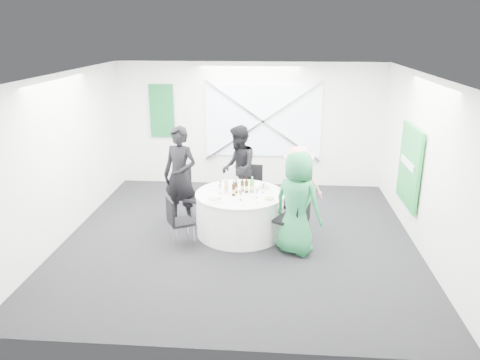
# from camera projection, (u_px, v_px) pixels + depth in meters

# --- Properties ---
(floor) EXTENTS (6.00, 6.00, 0.00)m
(floor) POSITION_uv_depth(u_px,v_px,m) (239.00, 238.00, 8.19)
(floor) COLOR black
(floor) RESTS_ON ground
(ceiling) EXTENTS (6.00, 6.00, 0.00)m
(ceiling) POSITION_uv_depth(u_px,v_px,m) (239.00, 75.00, 7.31)
(ceiling) COLOR white
(ceiling) RESTS_ON wall_back
(wall_back) EXTENTS (6.00, 0.00, 6.00)m
(wall_back) POSITION_uv_depth(u_px,v_px,m) (250.00, 125.00, 10.59)
(wall_back) COLOR white
(wall_back) RESTS_ON floor
(wall_front) EXTENTS (6.00, 0.00, 6.00)m
(wall_front) POSITION_uv_depth(u_px,v_px,m) (216.00, 238.00, 4.91)
(wall_front) COLOR white
(wall_front) RESTS_ON floor
(wall_left) EXTENTS (0.00, 6.00, 6.00)m
(wall_left) POSITION_uv_depth(u_px,v_px,m) (64.00, 157.00, 7.98)
(wall_left) COLOR white
(wall_left) RESTS_ON floor
(wall_right) EXTENTS (0.00, 6.00, 6.00)m
(wall_right) POSITION_uv_depth(u_px,v_px,m) (424.00, 165.00, 7.53)
(wall_right) COLOR white
(wall_right) RESTS_ON floor
(window_panel) EXTENTS (2.60, 0.03, 1.60)m
(window_panel) POSITION_uv_depth(u_px,v_px,m) (263.00, 121.00, 10.50)
(window_panel) COLOR silver
(window_panel) RESTS_ON wall_back
(window_brace_a) EXTENTS (2.63, 0.05, 1.84)m
(window_brace_a) POSITION_uv_depth(u_px,v_px,m) (263.00, 121.00, 10.46)
(window_brace_a) COLOR silver
(window_brace_a) RESTS_ON window_panel
(window_brace_b) EXTENTS (2.63, 0.05, 1.84)m
(window_brace_b) POSITION_uv_depth(u_px,v_px,m) (263.00, 121.00, 10.46)
(window_brace_b) COLOR silver
(window_brace_b) RESTS_ON window_panel
(green_banner) EXTENTS (0.55, 0.04, 1.20)m
(green_banner) POSITION_uv_depth(u_px,v_px,m) (162.00, 111.00, 10.60)
(green_banner) COLOR #125E2B
(green_banner) RESTS_ON wall_back
(green_sign) EXTENTS (0.05, 1.20, 1.40)m
(green_sign) POSITION_uv_depth(u_px,v_px,m) (409.00, 166.00, 8.16)
(green_sign) COLOR #198E36
(green_sign) RESTS_ON wall_right
(banquet_table) EXTENTS (1.56, 1.56, 0.76)m
(banquet_table) POSITION_uv_depth(u_px,v_px,m) (240.00, 213.00, 8.26)
(banquet_table) COLOR white
(banquet_table) RESTS_ON floor
(chair_back) EXTENTS (0.49, 0.50, 0.96)m
(chair_back) POSITION_uv_depth(u_px,v_px,m) (251.00, 185.00, 9.15)
(chair_back) COLOR black
(chair_back) RESTS_ON floor
(chair_back_left) EXTENTS (0.62, 0.62, 1.01)m
(chair_back_left) POSITION_uv_depth(u_px,v_px,m) (189.00, 191.00, 8.73)
(chair_back_left) COLOR black
(chair_back_left) RESTS_ON floor
(chair_back_right) EXTENTS (0.61, 0.60, 1.03)m
(chair_back_right) POSITION_uv_depth(u_px,v_px,m) (295.00, 196.00, 8.45)
(chair_back_right) COLOR black
(chair_back_right) RESTS_ON floor
(chair_front_right) EXTENTS (0.63, 0.63, 1.01)m
(chair_front_right) POSITION_uv_depth(u_px,v_px,m) (296.00, 215.00, 7.60)
(chair_front_right) COLOR black
(chair_front_right) RESTS_ON floor
(chair_front_left) EXTENTS (0.52, 0.52, 0.84)m
(chair_front_left) POSITION_uv_depth(u_px,v_px,m) (177.00, 219.00, 7.76)
(chair_front_left) COLOR black
(chair_front_left) RESTS_ON floor
(person_man_back_left) EXTENTS (0.78, 0.64, 1.83)m
(person_man_back_left) POSITION_uv_depth(u_px,v_px,m) (180.00, 176.00, 8.58)
(person_man_back_left) COLOR black
(person_man_back_left) RESTS_ON floor
(person_man_back) EXTENTS (0.54, 0.87, 1.71)m
(person_man_back) POSITION_uv_depth(u_px,v_px,m) (239.00, 169.00, 9.22)
(person_man_back) COLOR black
(person_man_back) RESTS_ON floor
(person_woman_pink) EXTENTS (1.08, 0.76, 1.53)m
(person_woman_pink) POSITION_uv_depth(u_px,v_px,m) (298.00, 188.00, 8.40)
(person_woman_pink) COLOR #DE948F
(person_woman_pink) RESTS_ON floor
(person_woman_green) EXTENTS (0.99, 0.91, 1.70)m
(person_woman_green) POSITION_uv_depth(u_px,v_px,m) (297.00, 203.00, 7.43)
(person_woman_green) COLOR #217A44
(person_woman_green) RESTS_ON floor
(plate_back) EXTENTS (0.27, 0.27, 0.01)m
(plate_back) POSITION_uv_depth(u_px,v_px,m) (246.00, 183.00, 8.63)
(plate_back) COLOR white
(plate_back) RESTS_ON banquet_table
(plate_back_left) EXTENTS (0.28, 0.28, 0.01)m
(plate_back_left) POSITION_uv_depth(u_px,v_px,m) (215.00, 188.00, 8.39)
(plate_back_left) COLOR white
(plate_back_left) RESTS_ON banquet_table
(plate_back_right) EXTENTS (0.27, 0.27, 0.04)m
(plate_back_right) POSITION_uv_depth(u_px,v_px,m) (264.00, 187.00, 8.37)
(plate_back_right) COLOR white
(plate_back_right) RESTS_ON banquet_table
(plate_front_right) EXTENTS (0.24, 0.24, 0.04)m
(plate_front_right) POSITION_uv_depth(u_px,v_px,m) (269.00, 199.00, 7.81)
(plate_front_right) COLOR white
(plate_front_right) RESTS_ON banquet_table
(plate_front_left) EXTENTS (0.28, 0.28, 0.01)m
(plate_front_left) POSITION_uv_depth(u_px,v_px,m) (213.00, 201.00, 7.76)
(plate_front_left) COLOR white
(plate_front_left) RESTS_ON banquet_table
(napkin) EXTENTS (0.22, 0.21, 0.05)m
(napkin) POSITION_uv_depth(u_px,v_px,m) (215.00, 198.00, 7.78)
(napkin) COLOR white
(napkin) RESTS_ON plate_front_left
(beer_bottle_a) EXTENTS (0.06, 0.06, 0.25)m
(beer_bottle_a) POSITION_uv_depth(u_px,v_px,m) (236.00, 188.00, 8.13)
(beer_bottle_a) COLOR #341E09
(beer_bottle_a) RESTS_ON banquet_table
(beer_bottle_b) EXTENTS (0.06, 0.06, 0.25)m
(beer_bottle_b) POSITION_uv_depth(u_px,v_px,m) (242.00, 186.00, 8.20)
(beer_bottle_b) COLOR #341E09
(beer_bottle_b) RESTS_ON banquet_table
(beer_bottle_c) EXTENTS (0.06, 0.06, 0.28)m
(beer_bottle_c) POSITION_uv_depth(u_px,v_px,m) (247.00, 187.00, 8.13)
(beer_bottle_c) COLOR #341E09
(beer_bottle_c) RESTS_ON banquet_table
(beer_bottle_d) EXTENTS (0.06, 0.06, 0.26)m
(beer_bottle_d) POSITION_uv_depth(u_px,v_px,m) (234.00, 190.00, 7.98)
(beer_bottle_d) COLOR #341E09
(beer_bottle_d) RESTS_ON banquet_table
(green_water_bottle) EXTENTS (0.08, 0.08, 0.29)m
(green_water_bottle) POSITION_uv_depth(u_px,v_px,m) (252.00, 186.00, 8.14)
(green_water_bottle) COLOR green
(green_water_bottle) RESTS_ON banquet_table
(clear_water_bottle) EXTENTS (0.08, 0.08, 0.31)m
(clear_water_bottle) POSITION_uv_depth(u_px,v_px,m) (226.00, 186.00, 8.12)
(clear_water_bottle) COLOR silver
(clear_water_bottle) RESTS_ON banquet_table
(wine_glass_a) EXTENTS (0.07, 0.07, 0.17)m
(wine_glass_a) POSITION_uv_depth(u_px,v_px,m) (221.00, 182.00, 8.33)
(wine_glass_a) COLOR white
(wine_glass_a) RESTS_ON banquet_table
(wine_glass_b) EXTENTS (0.07, 0.07, 0.17)m
(wine_glass_b) POSITION_uv_depth(u_px,v_px,m) (220.00, 186.00, 8.09)
(wine_glass_b) COLOR white
(wine_glass_b) RESTS_ON banquet_table
(wine_glass_c) EXTENTS (0.07, 0.07, 0.17)m
(wine_glass_c) POSITION_uv_depth(u_px,v_px,m) (241.00, 193.00, 7.77)
(wine_glass_c) COLOR white
(wine_glass_c) RESTS_ON banquet_table
(wine_glass_d) EXTENTS (0.07, 0.07, 0.17)m
(wine_glass_d) POSITION_uv_depth(u_px,v_px,m) (263.00, 186.00, 8.12)
(wine_glass_d) COLOR white
(wine_glass_d) RESTS_ON banquet_table
(wine_glass_e) EXTENTS (0.07, 0.07, 0.17)m
(wine_glass_e) POSITION_uv_depth(u_px,v_px,m) (257.00, 191.00, 7.88)
(wine_glass_e) COLOR white
(wine_glass_e) RESTS_ON banquet_table
(fork_a) EXTENTS (0.11, 0.13, 0.01)m
(fork_a) POSITION_uv_depth(u_px,v_px,m) (257.00, 203.00, 7.66)
(fork_a) COLOR silver
(fork_a) RESTS_ON banquet_table
(knife_a) EXTENTS (0.10, 0.13, 0.01)m
(knife_a) POSITION_uv_depth(u_px,v_px,m) (271.00, 198.00, 7.91)
(knife_a) COLOR silver
(knife_a) RESTS_ON banquet_table
(fork_b) EXTENTS (0.15, 0.02, 0.01)m
(fork_b) POSITION_uv_depth(u_px,v_px,m) (250.00, 183.00, 8.66)
(fork_b) COLOR silver
(fork_b) RESTS_ON banquet_table
(knife_b) EXTENTS (0.15, 0.03, 0.01)m
(knife_b) POSITION_uv_depth(u_px,v_px,m) (235.00, 183.00, 8.68)
(knife_b) COLOR silver
(knife_b) RESTS_ON banquet_table
(fork_c) EXTENTS (0.09, 0.14, 0.01)m
(fork_c) POSITION_uv_depth(u_px,v_px,m) (272.00, 191.00, 8.23)
(fork_c) COLOR silver
(fork_c) RESTS_ON banquet_table
(knife_c) EXTENTS (0.08, 0.14, 0.01)m
(knife_c) POSITION_uv_depth(u_px,v_px,m) (265.00, 186.00, 8.47)
(knife_c) COLOR silver
(knife_c) RESTS_ON banquet_table
(fork_d) EXTENTS (0.11, 0.12, 0.01)m
(fork_d) POSITION_uv_depth(u_px,v_px,m) (208.00, 197.00, 7.96)
(fork_d) COLOR silver
(fork_d) RESTS_ON banquet_table
(knife_d) EXTENTS (0.12, 0.12, 0.01)m
(knife_d) POSITION_uv_depth(u_px,v_px,m) (221.00, 203.00, 7.67)
(knife_d) COLOR silver
(knife_d) RESTS_ON banquet_table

